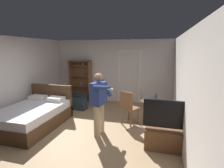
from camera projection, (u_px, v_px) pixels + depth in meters
name	position (u px, v px, depth m)	size (l,w,h in m)	color
ground_plane	(81.00, 133.00, 4.57)	(6.75, 6.75, 0.00)	#997A56
wall_back	(112.00, 71.00, 7.29)	(5.07, 0.12, 2.54)	silver
wall_right	(187.00, 92.00, 3.69)	(0.12, 6.38, 2.54)	silver
doorway_frame	(129.00, 73.00, 7.04)	(0.93, 0.08, 2.13)	white
bed	(33.00, 115.00, 5.00)	(1.45, 2.07, 1.02)	#4C331E
bookshelf	(81.00, 79.00, 7.48)	(0.94, 0.32, 1.70)	brown
tv_flatscreen	(167.00, 135.00, 3.79)	(1.04, 0.40, 1.11)	brown
side_table	(150.00, 109.00, 5.04)	(0.57, 0.57, 0.70)	brown
laptop	(150.00, 100.00, 4.95)	(0.34, 0.34, 0.16)	black
bottle_on_table	(156.00, 98.00, 4.86)	(0.06, 0.06, 0.28)	#293922
wooden_chair	(128.00, 106.00, 5.03)	(0.57, 0.57, 0.99)	brown
person_blue_shirt	(99.00, 100.00, 4.36)	(0.62, 0.67, 1.58)	tan
suitcase_dark	(78.00, 104.00, 6.38)	(0.60, 0.31, 0.40)	#1E2D38
suitcase_small	(78.00, 100.00, 6.83)	(0.57, 0.36, 0.43)	#1E2D38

